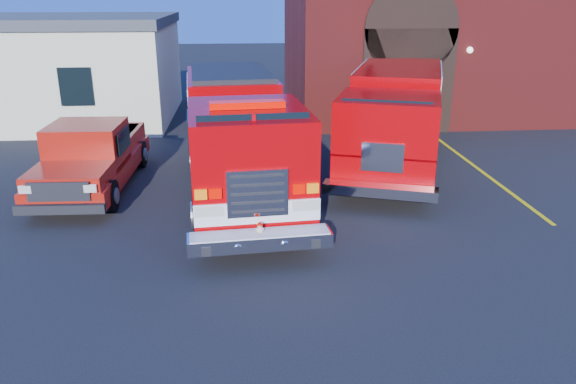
{
  "coord_description": "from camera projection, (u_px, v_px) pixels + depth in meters",
  "views": [
    {
      "loc": [
        -0.93,
        -12.37,
        5.33
      ],
      "look_at": [
        0.0,
        -1.2,
        1.3
      ],
      "focal_mm": 35.0,
      "sensor_mm": 36.0,
      "label": 1
    }
  ],
  "objects": [
    {
      "name": "fire_station",
      "position": [
        455.0,
        15.0,
        25.85
      ],
      "size": [
        15.2,
        10.2,
        8.45
      ],
      "color": "maroon",
      "rests_on": "ground"
    },
    {
      "name": "side_building",
      "position": [
        53.0,
        68.0,
        24.21
      ],
      "size": [
        10.2,
        8.2,
        4.35
      ],
      "color": "#EBE9C2",
      "rests_on": "ground"
    },
    {
      "name": "ground",
      "position": [
        284.0,
        226.0,
        13.47
      ],
      "size": [
        100.0,
        100.0,
        0.0
      ],
      "primitive_type": "plane",
      "color": "black",
      "rests_on": "ground"
    },
    {
      "name": "parking_stripe_mid",
      "position": [
        479.0,
        169.0,
        17.73
      ],
      "size": [
        0.12,
        3.0,
        0.01
      ],
      "primitive_type": "cube",
      "color": "yellow",
      "rests_on": "ground"
    },
    {
      "name": "fire_engine",
      "position": [
        238.0,
        134.0,
        15.55
      ],
      "size": [
        3.58,
        10.1,
        3.05
      ],
      "color": "black",
      "rests_on": "ground"
    },
    {
      "name": "pickup_truck",
      "position": [
        92.0,
        157.0,
        15.82
      ],
      "size": [
        2.3,
        5.95,
        1.93
      ],
      "color": "black",
      "rests_on": "ground"
    },
    {
      "name": "parking_stripe_near",
      "position": [
        524.0,
        203.0,
        14.92
      ],
      "size": [
        0.12,
        3.0,
        0.01
      ],
      "primitive_type": "cube",
      "color": "yellow",
      "rests_on": "ground"
    },
    {
      "name": "secondary_truck",
      "position": [
        395.0,
        114.0,
        17.98
      ],
      "size": [
        5.51,
        9.4,
        2.92
      ],
      "color": "black",
      "rests_on": "ground"
    },
    {
      "name": "parking_stripe_far",
      "position": [
        446.0,
        145.0,
        20.54
      ],
      "size": [
        0.12,
        3.0,
        0.01
      ],
      "primitive_type": "cube",
      "color": "yellow",
      "rests_on": "ground"
    }
  ]
}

